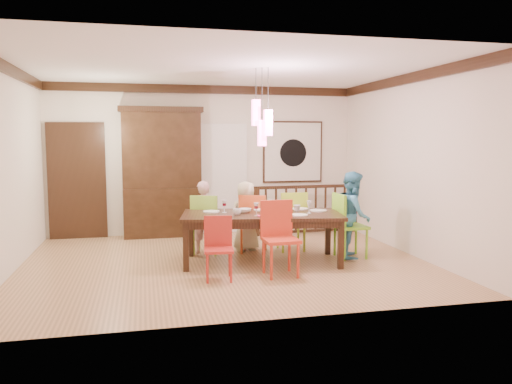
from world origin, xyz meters
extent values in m
plane|color=#967249|center=(0.00, 0.00, 0.00)|extent=(6.00, 6.00, 0.00)
plane|color=white|center=(0.00, 0.00, 2.90)|extent=(6.00, 6.00, 0.00)
plane|color=silver|center=(0.00, 2.50, 1.45)|extent=(6.00, 0.00, 6.00)
plane|color=silver|center=(-3.00, 0.00, 1.45)|extent=(0.00, 5.00, 5.00)
plane|color=silver|center=(3.00, 0.00, 1.45)|extent=(0.00, 5.00, 5.00)
cube|color=black|center=(-2.40, 2.45, 1.05)|extent=(1.04, 0.07, 2.24)
cube|color=silver|center=(0.35, 2.46, 1.05)|extent=(0.97, 0.05, 2.22)
cube|color=black|center=(1.80, 2.47, 1.60)|extent=(1.25, 0.04, 1.25)
cube|color=silver|center=(1.80, 2.44, 1.60)|extent=(1.18, 0.02, 1.18)
cylinder|color=black|center=(1.80, 2.43, 1.58)|extent=(0.56, 0.01, 0.56)
cube|color=#FF4C97|center=(0.45, -0.07, 2.25)|extent=(0.11, 0.11, 0.38)
cylinder|color=black|center=(0.45, -0.07, 2.67)|extent=(0.01, 0.01, 0.46)
cube|color=#FF4C97|center=(0.61, -0.17, 2.10)|extent=(0.11, 0.11, 0.38)
cylinder|color=black|center=(0.61, -0.17, 2.59)|extent=(0.01, 0.01, 0.61)
cube|color=#FF4C97|center=(0.53, -0.12, 1.95)|extent=(0.11, 0.11, 0.38)
cylinder|color=black|center=(0.53, -0.12, 2.52)|extent=(0.01, 0.01, 0.76)
cube|color=black|center=(0.53, -0.12, 0.72)|extent=(2.51, 1.45, 0.05)
cube|color=black|center=(-0.57, 0.34, 0.35)|extent=(0.09, 0.09, 0.70)
cube|color=black|center=(1.64, 0.34, 0.35)|extent=(0.09, 0.09, 0.70)
cube|color=black|center=(-0.57, -0.58, 0.35)|extent=(0.09, 0.09, 0.70)
cube|color=black|center=(1.64, -0.58, 0.35)|extent=(0.09, 0.09, 0.70)
cube|color=black|center=(0.53, 0.36, 0.65)|extent=(2.15, 0.39, 0.10)
cube|color=black|center=(0.53, -0.60, 0.65)|extent=(2.15, 0.39, 0.10)
cube|color=#88C53B|center=(-0.20, 0.66, 0.47)|extent=(0.56, 0.56, 0.04)
cube|color=#88C53B|center=(-0.20, 0.66, 0.73)|extent=(0.43, 0.19, 0.48)
cylinder|color=#88C53B|center=(-0.38, 0.48, 0.23)|extent=(0.04, 0.04, 0.46)
cylinder|color=#88C53B|center=(-0.02, 0.48, 0.23)|extent=(0.04, 0.04, 0.46)
cylinder|color=#88C53B|center=(-0.38, 0.84, 0.23)|extent=(0.04, 0.04, 0.46)
cylinder|color=#88C53B|center=(-0.02, 0.84, 0.23)|extent=(0.04, 0.04, 0.46)
cube|color=#C44B1E|center=(0.56, 0.57, 0.47)|extent=(0.56, 0.56, 0.04)
cube|color=#C44B1E|center=(0.56, 0.57, 0.73)|extent=(0.42, 0.19, 0.48)
cylinder|color=#C44B1E|center=(0.39, 0.39, 0.23)|extent=(0.04, 0.04, 0.46)
cylinder|color=#C44B1E|center=(0.74, 0.39, 0.23)|extent=(0.04, 0.04, 0.46)
cylinder|color=#C44B1E|center=(0.39, 0.75, 0.23)|extent=(0.04, 0.04, 0.46)
cylinder|color=#C44B1E|center=(0.74, 0.75, 0.23)|extent=(0.04, 0.04, 0.46)
cube|color=#9EC027|center=(1.21, 0.59, 0.48)|extent=(0.46, 0.46, 0.04)
cube|color=#9EC027|center=(1.21, 0.59, 0.75)|extent=(0.45, 0.05, 0.49)
cylinder|color=#9EC027|center=(1.02, 0.41, 0.23)|extent=(0.04, 0.04, 0.47)
cylinder|color=#9EC027|center=(1.39, 0.41, 0.23)|extent=(0.04, 0.04, 0.47)
cylinder|color=#9EC027|center=(1.02, 0.77, 0.23)|extent=(0.04, 0.04, 0.47)
cylinder|color=#9EC027|center=(1.39, 0.77, 0.23)|extent=(0.04, 0.04, 0.47)
cube|color=#AB251E|center=(-0.24, -0.92, 0.40)|extent=(0.42, 0.42, 0.04)
cube|color=#AB251E|center=(-0.24, -0.92, 0.63)|extent=(0.38, 0.08, 0.41)
cylinder|color=#AB251E|center=(-0.40, -1.08, 0.20)|extent=(0.03, 0.03, 0.40)
cylinder|color=#AB251E|center=(-0.09, -1.08, 0.20)|extent=(0.03, 0.03, 0.40)
cylinder|color=#AB251E|center=(-0.40, -0.77, 0.20)|extent=(0.03, 0.03, 0.40)
cylinder|color=#AB251E|center=(-0.09, -0.77, 0.20)|extent=(0.03, 0.03, 0.40)
cube|color=red|center=(0.61, -0.90, 0.49)|extent=(0.47, 0.47, 0.04)
cube|color=red|center=(0.61, -0.90, 0.77)|extent=(0.46, 0.06, 0.50)
cylinder|color=red|center=(0.43, -1.09, 0.24)|extent=(0.04, 0.04, 0.48)
cylinder|color=red|center=(0.80, -1.09, 0.24)|extent=(0.04, 0.04, 0.48)
cylinder|color=red|center=(0.43, -0.72, 0.24)|extent=(0.04, 0.04, 0.48)
cylinder|color=red|center=(0.80, -0.72, 0.24)|extent=(0.04, 0.04, 0.48)
cube|color=#7ACD28|center=(1.97, -0.12, 0.49)|extent=(0.47, 0.47, 0.04)
cube|color=#7ACD28|center=(1.97, -0.12, 0.76)|extent=(0.06, 0.46, 0.50)
cylinder|color=#7ACD28|center=(1.79, -0.31, 0.24)|extent=(0.04, 0.04, 0.48)
cylinder|color=#7ACD28|center=(2.16, -0.31, 0.24)|extent=(0.04, 0.04, 0.48)
cylinder|color=#7ACD28|center=(1.79, 0.06, 0.24)|extent=(0.04, 0.04, 0.48)
cylinder|color=#7ACD28|center=(2.16, 0.06, 0.24)|extent=(0.04, 0.04, 0.48)
cube|color=black|center=(-0.84, 2.28, 0.47)|extent=(1.46, 0.44, 0.94)
cube|color=black|center=(-0.84, 2.30, 1.66)|extent=(1.46, 0.40, 1.46)
cube|color=black|center=(-0.84, 2.49, 1.66)|extent=(1.25, 0.02, 1.25)
cube|color=black|center=(-0.84, 2.30, 2.41)|extent=(1.56, 0.44, 0.10)
cube|color=black|center=(0.90, 1.95, 0.46)|extent=(0.12, 0.12, 0.92)
cube|color=black|center=(2.95, 1.95, 0.46)|extent=(0.12, 0.12, 0.92)
cube|color=black|center=(1.92, 1.95, 0.93)|extent=(2.16, 0.14, 0.06)
cube|color=black|center=(1.92, 1.95, 0.05)|extent=(2.04, 0.11, 0.05)
imported|color=#D29FA4|center=(-0.25, 0.67, 0.60)|extent=(0.50, 0.40, 1.19)
imported|color=beige|center=(0.46, 0.72, 0.58)|extent=(0.60, 0.43, 1.17)
imported|color=teal|center=(2.01, -0.12, 0.68)|extent=(0.72, 0.80, 1.36)
imported|color=yellow|center=(0.69, -0.29, 0.79)|extent=(0.36, 0.36, 0.08)
imported|color=white|center=(0.29, -0.01, 0.78)|extent=(0.26, 0.26, 0.06)
imported|color=silver|center=(0.14, -0.21, 0.80)|extent=(0.14, 0.14, 0.10)
imported|color=silver|center=(1.12, -0.03, 0.80)|extent=(0.12, 0.12, 0.10)
cylinder|color=white|center=(-0.19, 0.19, 0.76)|extent=(0.26, 0.26, 0.01)
cylinder|color=white|center=(0.61, 0.19, 0.76)|extent=(0.26, 0.26, 0.01)
cylinder|color=white|center=(1.23, 0.18, 0.76)|extent=(0.26, 0.26, 0.01)
cylinder|color=white|center=(-0.16, -0.45, 0.76)|extent=(0.26, 0.26, 0.01)
cylinder|color=white|center=(1.01, -0.44, 0.76)|extent=(0.26, 0.26, 0.01)
cylinder|color=white|center=(1.45, -0.07, 0.76)|extent=(0.26, 0.26, 0.01)
cube|color=#D83359|center=(0.49, -0.42, 0.76)|extent=(0.18, 0.14, 0.01)
camera|label=1|loc=(-1.19, -7.34, 1.86)|focal=35.00mm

